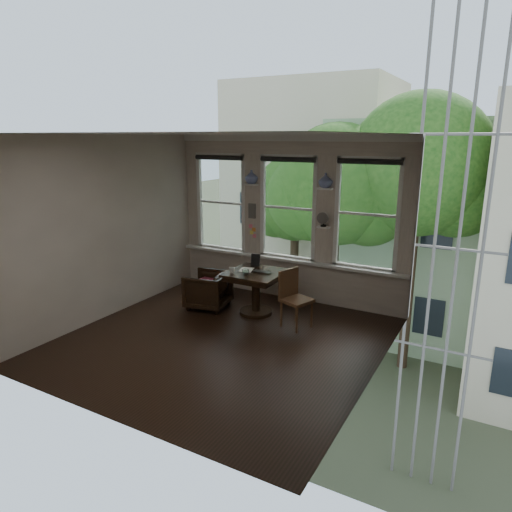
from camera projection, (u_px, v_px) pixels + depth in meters
The scene contains 25 objects.
ground at pixel (223, 340), 6.84m from camera, with size 4.50×4.50×0.00m, color black.
ceiling at pixel (219, 134), 6.07m from camera, with size 4.50×4.50×0.00m, color silver.
wall_back at pixel (289, 219), 8.36m from camera, with size 4.50×4.50×0.00m, color beige.
wall_front at pixel (97, 288), 4.55m from camera, with size 4.50×4.50×0.00m, color beige.
wall_left at pixel (107, 228), 7.51m from camera, with size 4.50×4.50×0.00m, color beige.
wall_right at pixel (380, 264), 5.40m from camera, with size 4.50×4.50×0.00m, color beige.
window_left at pixel (222, 202), 8.99m from camera, with size 1.10×0.12×1.90m, color white, non-canonical shape.
window_center at pixel (289, 208), 8.31m from camera, with size 1.10×0.12×1.90m, color white, non-canonical shape.
window_right at pixel (367, 214), 7.62m from camera, with size 1.10×0.12×1.90m, color white, non-canonical shape.
shelf_left at pixel (251, 184), 8.46m from camera, with size 0.26×0.16×0.03m, color white.
shelf_right at pixel (325, 189), 7.78m from camera, with size 0.26×0.16×0.03m, color white.
intercom at pixel (252, 211), 8.61m from camera, with size 0.14×0.06×0.28m, color #59544F.
sticky_notes at pixel (252, 229), 8.71m from camera, with size 0.16×0.01×0.24m, color pink, non-canonical shape.
desk_fan at pixel (324, 222), 7.91m from camera, with size 0.20×0.20×0.24m, color #59544F, non-canonical shape.
vase_left at pixel (251, 177), 8.43m from camera, with size 0.24×0.24×0.25m, color silver.
vase_right at pixel (326, 180), 7.74m from camera, with size 0.24×0.24×0.25m, color silver.
table at pixel (256, 293), 7.78m from camera, with size 0.90×0.90×0.75m, color black, non-canonical shape.
armchair_left at pixel (208, 290), 8.08m from camera, with size 0.69×0.71×0.65m, color black.
cushion_red at pixel (208, 283), 8.05m from camera, with size 0.45×0.45×0.06m, color maroon.
side_chair_right at pixel (297, 300), 7.21m from camera, with size 0.42×0.42×0.92m, color #4D2A1B, non-canonical shape.
laptop at pixel (261, 273), 7.60m from camera, with size 0.32×0.20×0.02m, color black.
mug at pixel (232, 270), 7.63m from camera, with size 0.10×0.10×0.09m, color white.
drinking_glass at pixel (246, 272), 7.51m from camera, with size 0.12×0.12×0.09m, color white.
tablet at pixel (255, 260), 7.99m from camera, with size 0.16×0.02×0.22m, color black.
papers at pixel (246, 270), 7.80m from camera, with size 0.22×0.30×0.00m, color silver.
Camera 1 is at (3.49, -5.26, 2.96)m, focal length 32.00 mm.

